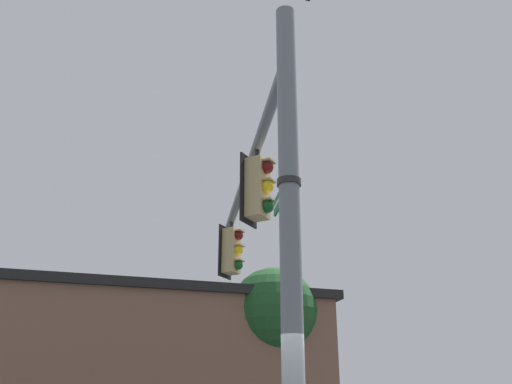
{
  "coord_description": "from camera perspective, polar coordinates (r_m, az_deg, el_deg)",
  "views": [
    {
      "loc": [
        5.9,
        2.74,
        1.65
      ],
      "look_at": [
        -2.14,
        -1.61,
        5.22
      ],
      "focal_mm": 40.54,
      "sensor_mm": 36.0,
      "label": 1
    }
  ],
  "objects": [
    {
      "name": "traffic_light_mid_inner",
      "position": [
        13.41,
        -2.38,
        -5.81
      ],
      "size": [
        0.54,
        0.49,
        1.31
      ],
      "color": "black"
    },
    {
      "name": "street_name_sign",
      "position": [
        7.25,
        2.87,
        0.19
      ],
      "size": [
        0.92,
        0.74,
        0.22
      ],
      "color": "#147238"
    },
    {
      "name": "mast_arm",
      "position": [
        11.1,
        -0.82,
        1.87
      ],
      "size": [
        6.09,
        4.65,
        0.18
      ],
      "primitive_type": "cylinder",
      "rotation": [
        0.0,
        1.57,
        3.79
      ],
      "color": "slate"
    },
    {
      "name": "tree_by_storefront",
      "position": [
        19.67,
        1.77,
        -11.92
      ],
      "size": [
        2.94,
        2.94,
        6.41
      ],
      "color": "#4C3823",
      "rests_on": "ground"
    },
    {
      "name": "storefront_building",
      "position": [
        21.45,
        -11.24,
        -17.82
      ],
      "size": [
        13.92,
        13.9,
        5.62
      ],
      "color": "brown",
      "rests_on": "ground"
    },
    {
      "name": "signal_pole",
      "position": [
        6.75,
        3.43,
        -6.02
      ],
      "size": [
        0.26,
        0.26,
        6.86
      ],
      "primitive_type": "cylinder",
      "color": "slate",
      "rests_on": "ground"
    },
    {
      "name": "traffic_light_nearest_pole",
      "position": [
        9.68,
        0.23,
        0.4
      ],
      "size": [
        0.54,
        0.49,
        1.31
      ],
      "color": "black"
    }
  ]
}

